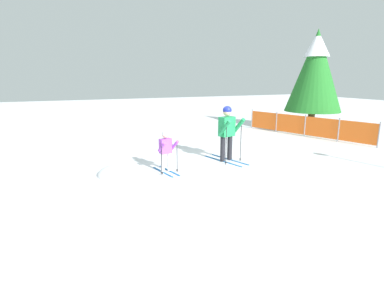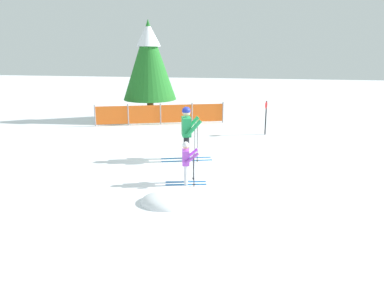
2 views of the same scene
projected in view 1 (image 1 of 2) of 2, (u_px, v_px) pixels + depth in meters
ground_plane at (223, 164)px, 9.15m from camera, size 60.00×60.00×0.00m
skier_adult at (227, 129)px, 9.29m from camera, size 1.67×0.86×1.74m
skier_child at (166, 148)px, 8.23m from camera, size 1.13×0.56×1.17m
safety_fence at (305, 126)px, 13.33m from camera, size 5.71×1.82×0.99m
conifer_far at (315, 70)px, 13.93m from camera, size 2.56×2.56×4.76m
snow_mound at (117, 175)px, 8.12m from camera, size 1.19×1.01×0.48m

